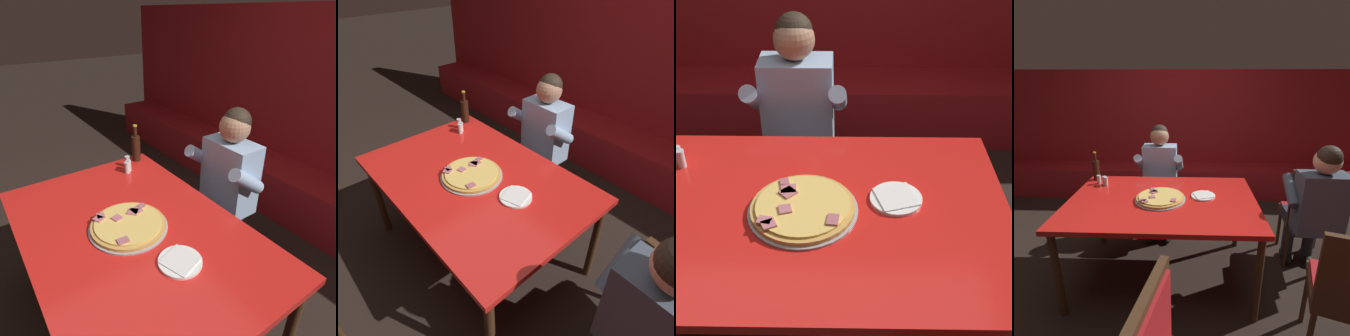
{
  "view_description": "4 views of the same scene",
  "coord_description": "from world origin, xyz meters",
  "views": [
    {
      "loc": [
        1.17,
        -0.58,
        1.83
      ],
      "look_at": [
        -0.13,
        0.33,
        0.99
      ],
      "focal_mm": 32.0,
      "sensor_mm": 36.0,
      "label": 1
    },
    {
      "loc": [
        1.38,
        -0.93,
        2.05
      ],
      "look_at": [
        0.08,
        0.22,
        0.79
      ],
      "focal_mm": 32.0,
      "sensor_mm": 36.0,
      "label": 2
    },
    {
      "loc": [
        0.17,
        -1.39,
        1.98
      ],
      "look_at": [
        0.14,
        0.2,
        0.83
      ],
      "focal_mm": 50.0,
      "sensor_mm": 36.0,
      "label": 3
    },
    {
      "loc": [
        0.25,
        -2.03,
        1.75
      ],
      "look_at": [
        0.16,
        0.26,
        0.98
      ],
      "focal_mm": 28.0,
      "sensor_mm": 36.0,
      "label": 4
    }
  ],
  "objects": [
    {
      "name": "ground_plane",
      "position": [
        0.0,
        0.0,
        0.0
      ],
      "size": [
        24.0,
        24.0,
        0.0
      ],
      "primitive_type": "plane",
      "color": "black"
    },
    {
      "name": "diner_seated_blue_shirt",
      "position": [
        -0.12,
        0.78,
        0.71
      ],
      "size": [
        0.53,
        0.53,
        1.27
      ],
      "color": "black",
      "rests_on": "ground_plane"
    },
    {
      "name": "main_dining_table",
      "position": [
        0.0,
        0.0,
        0.71
      ],
      "size": [
        1.6,
        1.08,
        0.78
      ],
      "color": "#422816",
      "rests_on": "ground_plane"
    },
    {
      "name": "shaker_red_pepper_flakes",
      "position": [
        -0.59,
        0.3,
        0.82
      ],
      "size": [
        0.04,
        0.04,
        0.09
      ],
      "color": "silver",
      "rests_on": "main_dining_table"
    },
    {
      "name": "plate_white_paper",
      "position": [
        0.35,
        0.06,
        0.79
      ],
      "size": [
        0.21,
        0.21,
        0.02
      ],
      "color": "white",
      "rests_on": "main_dining_table"
    },
    {
      "name": "pizza",
      "position": [
        -0.02,
        -0.01,
        0.8
      ],
      "size": [
        0.43,
        0.43,
        0.05
      ],
      "color": "#9E9EA3",
      "rests_on": "main_dining_table"
    },
    {
      "name": "shaker_black_pepper",
      "position": [
        -0.57,
        0.28,
        0.82
      ],
      "size": [
        0.04,
        0.04,
        0.09
      ],
      "color": "silver",
      "rests_on": "main_dining_table"
    },
    {
      "name": "booth_bench",
      "position": [
        0.0,
        1.86,
        0.23
      ],
      "size": [
        6.46,
        0.48,
        0.46
      ],
      "primitive_type": "cube",
      "color": "#A3191E",
      "rests_on": "ground_plane"
    },
    {
      "name": "booth_wall_panel",
      "position": [
        0.0,
        2.18,
        0.95
      ],
      "size": [
        6.8,
        0.16,
        1.9
      ],
      "primitive_type": "cube",
      "color": "#A3191E",
      "rests_on": "ground_plane"
    }
  ]
}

